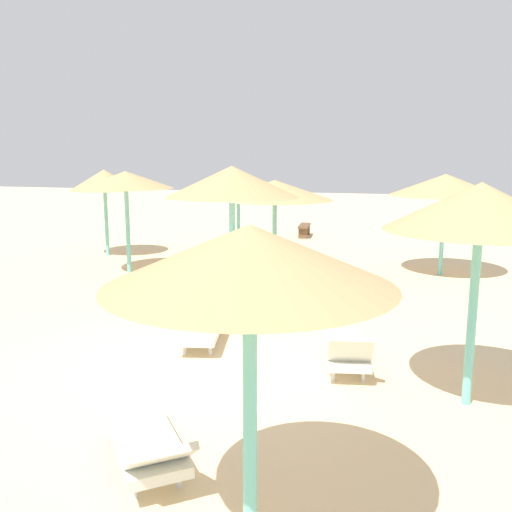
% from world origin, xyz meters
% --- Properties ---
extents(ground_plane, '(80.00, 80.00, 0.00)m').
position_xyz_m(ground_plane, '(0.00, 0.00, 0.00)').
color(ground_plane, beige).
extents(parasol_0, '(2.43, 2.43, 2.98)m').
position_xyz_m(parasol_0, '(3.99, -0.50, 2.66)').
color(parasol_0, '#6BC6BC').
rests_on(parasol_0, ground).
extents(parasol_1, '(2.31, 2.31, 2.79)m').
position_xyz_m(parasol_1, '(1.99, -3.95, 2.53)').
color(parasol_1, '#6BC6BC').
rests_on(parasol_1, ground).
extents(parasol_4, '(2.64, 2.64, 3.10)m').
position_xyz_m(parasol_4, '(-0.29, 2.32, 2.76)').
color(parasol_4, '#6BC6BC').
rests_on(parasol_4, ground).
extents(parasol_5, '(3.02, 3.02, 2.81)m').
position_xyz_m(parasol_5, '(3.95, 7.86, 2.50)').
color(parasol_5, '#6BC6BC').
rests_on(parasol_5, ground).
extents(parasol_6, '(3.09, 3.09, 2.66)m').
position_xyz_m(parasol_6, '(-0.39, 6.10, 2.39)').
color(parasol_6, '#6BC6BC').
rests_on(parasol_6, ground).
extents(parasol_7, '(3.11, 3.11, 2.71)m').
position_xyz_m(parasol_7, '(-2.69, 10.00, 2.46)').
color(parasol_7, '#6BC6BC').
rests_on(parasol_7, ground).
extents(parasol_8, '(2.25, 2.25, 2.84)m').
position_xyz_m(parasol_8, '(-6.64, 7.95, 2.49)').
color(parasol_8, '#6BC6BC').
rests_on(parasol_8, ground).
extents(parasol_9, '(2.61, 2.61, 2.87)m').
position_xyz_m(parasol_9, '(-4.49, 5.56, 2.62)').
color(parasol_9, '#6BC6BC').
rests_on(parasol_9, ground).
extents(lounger_0, '(0.99, 1.94, 0.81)m').
position_xyz_m(lounger_0, '(2.28, 0.26, 0.33)').
color(lounger_0, silver).
rests_on(lounger_0, ground).
extents(lounger_1, '(1.70, 1.87, 0.70)m').
position_xyz_m(lounger_1, '(0.58, -3.11, 0.32)').
color(lounger_1, silver).
rests_on(lounger_1, ground).
extents(lounger_4, '(1.03, 1.94, 0.81)m').
position_xyz_m(lounger_4, '(-0.36, 0.89, 0.33)').
color(lounger_4, silver).
rests_on(lounger_4, ground).
extents(bench_0, '(0.56, 1.53, 0.49)m').
position_xyz_m(bench_0, '(-1.15, 13.94, 0.35)').
color(bench_0, brown).
rests_on(bench_0, ground).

